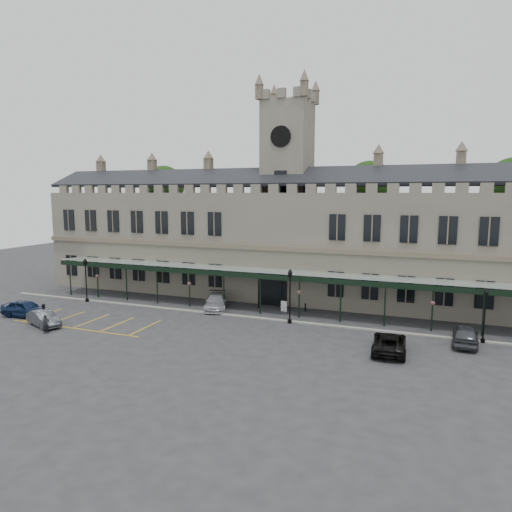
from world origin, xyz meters
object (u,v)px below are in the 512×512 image
(car_left_b, at_px, (44,318))
(car_taxi, at_px, (216,302))
(lamp_post_right, at_px, (485,311))
(station_building, at_px, (287,241))
(traffic_cone, at_px, (380,341))
(clock_tower, at_px, (287,183))
(lamp_post_left, at_px, (86,276))
(lamp_post_mid, at_px, (290,291))
(sign_board, at_px, (284,306))
(car_van, at_px, (389,343))
(car_right_a, at_px, (465,335))
(person_b, at_px, (43,312))
(person_a, at_px, (46,324))
(car_left_a, at_px, (26,309))

(car_left_b, height_order, car_taxi, car_taxi)
(lamp_post_right, height_order, car_left_b, lamp_post_right)
(station_building, distance_m, traffic_cone, 19.81)
(clock_tower, relative_size, car_left_b, 5.78)
(lamp_post_left, relative_size, car_taxi, 0.93)
(clock_tower, relative_size, lamp_post_mid, 4.85)
(clock_tower, relative_size, lamp_post_right, 5.55)
(station_building, distance_m, sign_board, 9.37)
(clock_tower, bearing_deg, car_van, -50.25)
(lamp_post_left, distance_m, car_van, 33.24)
(car_right_a, height_order, person_b, person_b)
(clock_tower, distance_m, lamp_post_left, 24.80)
(car_van, relative_size, person_b, 3.21)
(station_building, xyz_separation_m, traffic_cone, (12.24, -14.32, -6.11))
(station_building, relative_size, lamp_post_mid, 11.73)
(person_a, relative_size, person_b, 0.99)
(lamp_post_left, xyz_separation_m, car_right_a, (38.34, -0.83, -2.09))
(car_right_a, bearing_deg, person_a, 19.53)
(lamp_post_mid, relative_size, car_taxi, 0.97)
(car_left_a, bearing_deg, car_right_a, -84.32)
(station_building, distance_m, lamp_post_right, 22.84)
(car_left_a, bearing_deg, lamp_post_left, -12.74)
(car_taxi, height_order, person_a, person_a)
(lamp_post_right, distance_m, traffic_cone, 8.86)
(traffic_cone, relative_size, car_left_a, 0.15)
(clock_tower, distance_m, traffic_cone, 22.81)
(lamp_post_mid, bearing_deg, station_building, 108.87)
(station_building, relative_size, car_right_a, 12.65)
(clock_tower, height_order, car_left_b, clock_tower)
(traffic_cone, height_order, car_van, car_van)
(car_right_a, bearing_deg, traffic_cone, 26.75)
(car_left_b, xyz_separation_m, car_taxi, (11.90, 11.16, 0.06))
(station_building, height_order, lamp_post_left, station_building)
(traffic_cone, xyz_separation_m, person_b, (-30.54, -4.04, 0.46))
(clock_tower, bearing_deg, car_left_a, -139.36)
(person_a, bearing_deg, car_taxi, -5.95)
(traffic_cone, bearing_deg, lamp_post_mid, 157.65)
(lamp_post_mid, bearing_deg, car_left_b, -156.64)
(station_building, xyz_separation_m, lamp_post_right, (19.90, -10.53, -3.82))
(lamp_post_right, height_order, traffic_cone, lamp_post_right)
(traffic_cone, relative_size, person_b, 0.45)
(lamp_post_right, distance_m, sign_board, 18.44)
(lamp_post_mid, bearing_deg, person_b, -161.04)
(station_building, height_order, sign_board, station_building)
(car_left_b, bearing_deg, person_a, -108.80)
(station_building, xyz_separation_m, sign_board, (1.93, -6.99, -5.94))
(sign_board, xyz_separation_m, car_right_a, (16.59, -4.61, 0.28))
(car_right_a, bearing_deg, station_building, -28.78)
(car_van, bearing_deg, station_building, -53.13)
(car_right_a, xyz_separation_m, person_b, (-36.82, -6.77, 0.01))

